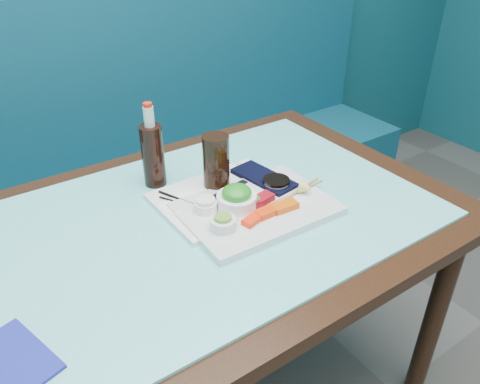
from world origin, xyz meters
TOP-DOWN VIEW (x-y plane):
  - booth_bench at (0.00, 2.29)m, footprint 3.00×0.56m
  - dining_table at (0.00, 1.45)m, footprint 1.40×0.90m
  - glass_top at (0.00, 1.45)m, footprint 1.22×0.76m
  - sashimi_plate at (0.15, 1.39)m, footprint 0.39×0.29m
  - salmon_left at (0.10, 1.33)m, footprint 0.07×0.04m
  - salmon_mid at (0.15, 1.34)m, footprint 0.07×0.03m
  - salmon_right at (0.20, 1.33)m, footprint 0.07×0.04m
  - tuna_left at (0.12, 1.39)m, footprint 0.07×0.04m
  - tuna_right at (0.18, 1.39)m, footprint 0.06×0.05m
  - seaweed_garnish at (0.15, 1.40)m, footprint 0.06×0.05m
  - ramekin_wasabi at (0.03, 1.35)m, footprint 0.07×0.07m
  - wasabi_fill at (0.03, 1.35)m, footprint 0.05×0.05m
  - ramekin_ginger at (0.03, 1.44)m, footprint 0.07×0.07m
  - ginger_fill at (0.03, 1.44)m, footprint 0.06×0.06m
  - soy_dish at (0.26, 1.44)m, footprint 0.09×0.09m
  - soy_fill at (0.26, 1.44)m, footprint 0.10×0.10m
  - lemon_wedge at (0.30, 1.36)m, footprint 0.05×0.04m
  - chopstick_sleeve at (0.14, 1.49)m, footprint 0.13×0.04m
  - wooden_chopstick_a at (0.26, 1.37)m, footprint 0.23×0.06m
  - wooden_chopstick_b at (0.27, 1.37)m, footprint 0.21×0.02m
  - serving_tray at (0.12, 1.49)m, footprint 0.36×0.28m
  - paper_placemat at (0.12, 1.49)m, footprint 0.36×0.31m
  - seaweed_bowl at (0.11, 1.41)m, footprint 0.11×0.11m
  - seaweed_salad at (0.11, 1.41)m, footprint 0.09×0.09m
  - cola_glass at (0.13, 1.54)m, footprint 0.08×0.08m
  - navy_pouch at (0.25, 1.49)m, footprint 0.11×0.21m
  - fork at (0.24, 1.59)m, footprint 0.05×0.08m
  - black_chopstick_a at (0.02, 1.48)m, footprint 0.11×0.20m
  - black_chopstick_b at (0.02, 1.48)m, footprint 0.11×0.25m
  - tray_sleeve at (0.02, 1.48)m, footprint 0.10×0.11m
  - cola_bottle_body at (-0.00, 1.67)m, footprint 0.08×0.08m
  - cola_bottle_neck at (-0.00, 1.67)m, footprint 0.04×0.04m
  - cola_bottle_cap at (-0.00, 1.67)m, footprint 0.03×0.03m

SIDE VIEW (x-z plane):
  - booth_bench at x=0.00m, z-range -0.21..0.96m
  - dining_table at x=0.00m, z-range 0.29..1.04m
  - glass_top at x=0.00m, z-range 0.75..0.76m
  - serving_tray at x=0.12m, z-range 0.76..0.77m
  - sashimi_plate at x=0.15m, z-range 0.76..0.78m
  - paper_placemat at x=0.12m, z-range 0.77..0.77m
  - tray_sleeve at x=0.02m, z-range 0.77..0.77m
  - black_chopstick_a at x=0.02m, z-range 0.77..0.78m
  - black_chopstick_b at x=0.02m, z-range 0.77..0.78m
  - fork at x=0.24m, z-range 0.77..0.78m
  - navy_pouch at x=0.25m, z-range 0.77..0.79m
  - chopstick_sleeve at x=0.14m, z-range 0.78..0.78m
  - wooden_chopstick_b at x=0.27m, z-range 0.78..0.79m
  - wooden_chopstick_a at x=0.26m, z-range 0.78..0.79m
  - soy_dish at x=0.26m, z-range 0.78..0.79m
  - salmon_left at x=0.10m, z-range 0.78..0.79m
  - salmon_mid at x=0.15m, z-range 0.78..0.79m
  - salmon_right at x=0.20m, z-range 0.78..0.79m
  - tuna_right at x=0.18m, z-range 0.78..0.80m
  - tuna_left at x=0.12m, z-range 0.78..0.80m
  - ramekin_ginger at x=0.03m, z-range 0.78..0.80m
  - seaweed_garnish at x=0.15m, z-range 0.78..0.80m
  - ramekin_wasabi at x=0.03m, z-range 0.78..0.80m
  - seaweed_bowl at x=0.11m, z-range 0.77..0.81m
  - soy_fill at x=0.26m, z-range 0.79..0.80m
  - lemon_wedge at x=0.30m, z-range 0.78..0.82m
  - ginger_fill at x=0.03m, z-range 0.80..0.81m
  - wasabi_fill at x=0.03m, z-range 0.80..0.81m
  - seaweed_salad at x=0.11m, z-range 0.80..0.84m
  - cola_glass at x=0.13m, z-range 0.77..0.92m
  - cola_bottle_body at x=0.00m, z-range 0.76..0.94m
  - cola_bottle_neck at x=0.00m, z-range 0.94..0.99m
  - cola_bottle_cap at x=0.00m, z-range 0.99..1.00m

